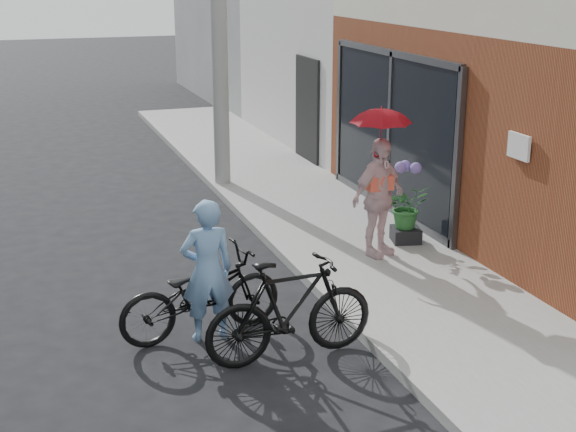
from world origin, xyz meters
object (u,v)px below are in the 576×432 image
bike_right (290,310)px  planter (406,235)px  officer (207,270)px  bike_left (201,294)px  kimono_woman (378,198)px

bike_right → planter: bike_right is taller
bike_right → officer: bearing=38.7°
officer → planter: officer is taller
planter → officer: bearing=-150.9°
bike_left → kimono_woman: size_ratio=1.14×
kimono_woman → bike_right: bearing=-155.2°
bike_left → bike_right: 1.10m
officer → bike_right: (0.66, -0.74, -0.24)m
officer → bike_left: bearing=-60.5°
officer → bike_right: size_ratio=0.86×
officer → planter: (3.31, 1.84, -0.56)m
bike_right → kimono_woman: (2.02, 2.22, 0.38)m
bike_right → planter: 3.71m
officer → bike_left: size_ratio=0.85×
bike_right → kimono_woman: kimono_woman is taller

